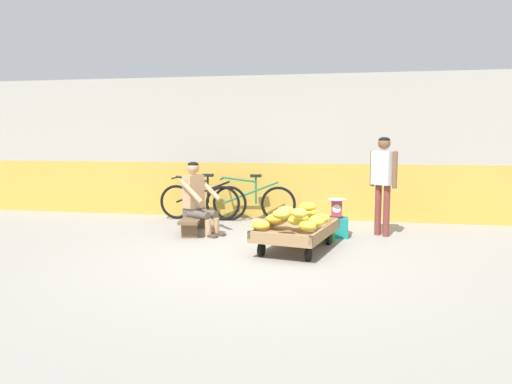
% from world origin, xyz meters
% --- Properties ---
extents(ground_plane, '(80.00, 80.00, 0.00)m').
position_xyz_m(ground_plane, '(0.00, 0.00, 0.00)').
color(ground_plane, gray).
extents(back_wall, '(16.00, 0.30, 2.66)m').
position_xyz_m(back_wall, '(0.00, 3.29, 1.33)').
color(back_wall, gold).
rests_on(back_wall, ground).
extents(banana_cart, '(1.12, 1.58, 0.36)m').
position_xyz_m(banana_cart, '(0.47, 0.63, 0.24)').
color(banana_cart, '#99754C').
rests_on(banana_cart, ground).
extents(banana_pile, '(1.01, 1.31, 0.26)m').
position_xyz_m(banana_pile, '(0.48, 0.59, 0.46)').
color(banana_pile, yellow).
rests_on(banana_pile, banana_cart).
extents(low_bench, '(0.45, 1.13, 0.27)m').
position_xyz_m(low_bench, '(-1.28, 1.52, 0.20)').
color(low_bench, brown).
rests_on(low_bench, ground).
extents(vendor_seated, '(0.74, 0.64, 1.14)m').
position_xyz_m(vendor_seated, '(-1.20, 1.48, 0.57)').
color(vendor_seated, tan).
rests_on(vendor_seated, ground).
extents(plastic_crate, '(0.36, 0.28, 0.30)m').
position_xyz_m(plastic_crate, '(0.98, 1.61, 0.15)').
color(plastic_crate, '#19847F').
rests_on(plastic_crate, ground).
extents(weighing_scale, '(0.30, 0.30, 0.29)m').
position_xyz_m(weighing_scale, '(0.98, 1.61, 0.45)').
color(weighing_scale, '#28282D').
rests_on(weighing_scale, plastic_crate).
extents(bicycle_near_left, '(1.66, 0.48, 0.86)m').
position_xyz_m(bicycle_near_left, '(-1.50, 2.74, 0.35)').
color(bicycle_near_left, black).
rests_on(bicycle_near_left, ground).
extents(bicycle_far_left, '(1.66, 0.48, 0.86)m').
position_xyz_m(bicycle_far_left, '(-0.61, 2.78, 0.35)').
color(bicycle_far_left, black).
rests_on(bicycle_far_left, ground).
extents(customer_adult, '(0.39, 0.36, 1.53)m').
position_xyz_m(customer_adult, '(1.67, 1.86, 0.95)').
color(customer_adult, brown).
rests_on(customer_adult, ground).
extents(shopping_bag, '(0.18, 0.12, 0.24)m').
position_xyz_m(shopping_bag, '(0.87, 1.28, 0.12)').
color(shopping_bag, green).
rests_on(shopping_bag, ground).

